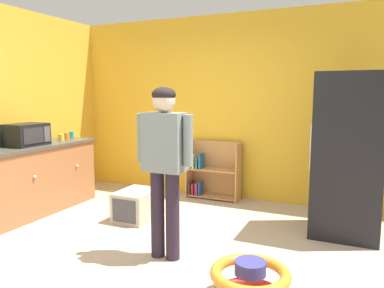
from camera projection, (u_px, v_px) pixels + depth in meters
ground_plane at (160, 259)px, 3.50m from camera, size 12.00×12.00×0.00m
back_wall at (236, 108)px, 5.43m from camera, size 5.20×0.06×2.70m
left_side_wall at (21, 108)px, 5.11m from camera, size 0.06×2.99×2.70m
kitchen_counter at (17, 183)px, 4.60m from camera, size 0.65×2.27×0.90m
refrigerator at (348, 155)px, 4.01m from camera, size 0.73×0.68×1.78m
bookshelf at (211, 173)px, 5.53m from camera, size 0.80×0.28×0.85m
standing_person at (164, 157)px, 3.40m from camera, size 0.57×0.22×1.62m
baby_walker at (250, 282)px, 2.76m from camera, size 0.60×0.60×0.32m
pet_carrier at (136, 205)px, 4.59m from camera, size 0.42×0.55×0.36m
microwave at (26, 135)px, 4.66m from camera, size 0.37×0.48×0.28m
amber_bottle at (47, 133)px, 5.19m from camera, size 0.07×0.07×0.25m
yellow_cup at (61, 137)px, 5.14m from camera, size 0.08×0.08×0.09m
teal_cup at (71, 135)px, 5.47m from camera, size 0.08×0.08×0.09m
orange_cup at (67, 136)px, 5.30m from camera, size 0.08×0.08×0.09m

